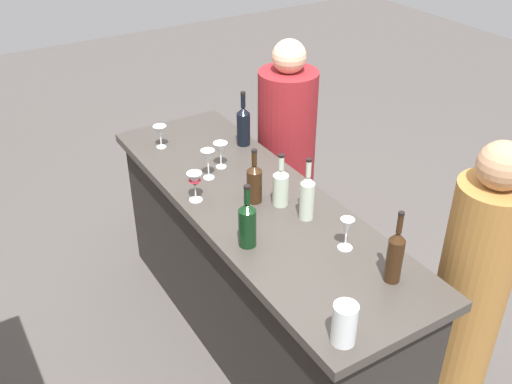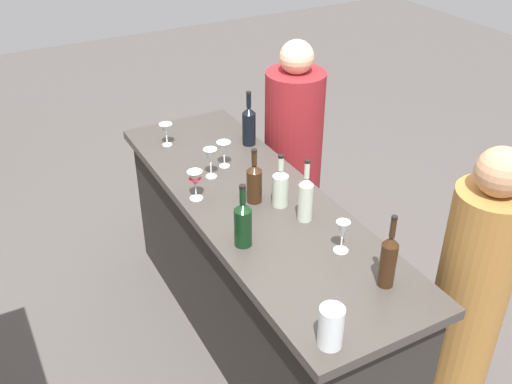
{
  "view_description": "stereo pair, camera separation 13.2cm",
  "coord_description": "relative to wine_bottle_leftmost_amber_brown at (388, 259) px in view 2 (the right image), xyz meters",
  "views": [
    {
      "loc": [
        -2.17,
        1.33,
        2.57
      ],
      "look_at": [
        0.0,
        0.0,
        0.99
      ],
      "focal_mm": 41.69,
      "sensor_mm": 36.0,
      "label": 1
    },
    {
      "loc": [
        -2.24,
        1.21,
        2.57
      ],
      "look_at": [
        0.0,
        0.0,
        0.99
      ],
      "focal_mm": 41.69,
      "sensor_mm": 36.0,
      "label": 2
    }
  ],
  "objects": [
    {
      "name": "wine_glass_near_left",
      "position": [
        0.27,
        0.03,
        -0.02
      ],
      "size": [
        0.07,
        0.07,
        0.16
      ],
      "color": "white",
      "rests_on": "bar_counter"
    },
    {
      "name": "wine_glass_far_center",
      "position": [
        0.99,
        0.42,
        -0.02
      ],
      "size": [
        0.08,
        0.08,
        0.16
      ],
      "color": "white",
      "rests_on": "bar_counter"
    },
    {
      "name": "wine_bottle_rightmost_amber_brown",
      "position": [
        0.83,
        0.17,
        -0.02
      ],
      "size": [
        0.08,
        0.08,
        0.29
      ],
      "color": "#331E0F",
      "rests_on": "bar_counter"
    },
    {
      "name": "wine_glass_near_right",
      "position": [
        1.15,
        0.26,
        -0.01
      ],
      "size": [
        0.07,
        0.07,
        0.17
      ],
      "color": "white",
      "rests_on": "bar_counter"
    },
    {
      "name": "wine_bottle_second_left_dark_green",
      "position": [
        0.53,
        0.39,
        -0.01
      ],
      "size": [
        0.08,
        0.08,
        0.31
      ],
      "color": "black",
      "rests_on": "bar_counter"
    },
    {
      "name": "person_left_guest",
      "position": [
        -0.06,
        -0.48,
        -0.38
      ],
      "size": [
        0.36,
        0.36,
        1.48
      ],
      "rotation": [
        0.0,
        0.0,
        1.67
      ],
      "color": "#9E6B33",
      "rests_on": "ground"
    },
    {
      "name": "ground_plane",
      "position": [
        0.82,
        0.16,
        -1.07
      ],
      "size": [
        12.0,
        12.0,
        0.0
      ],
      "primitive_type": "plane",
      "color": "#4C4744"
    },
    {
      "name": "wine_glass_near_center",
      "position": [
        1.22,
        0.15,
        -0.02
      ],
      "size": [
        0.08,
        0.08,
        0.15
      ],
      "color": "white",
      "rests_on": "bar_counter"
    },
    {
      "name": "wine_glass_far_left",
      "position": [
        1.61,
        0.34,
        -0.03
      ],
      "size": [
        0.08,
        0.08,
        0.14
      ],
      "color": "white",
      "rests_on": "bar_counter"
    },
    {
      "name": "wine_bottle_leftmost_amber_brown",
      "position": [
        0.0,
        0.0,
        0.0
      ],
      "size": [
        0.07,
        0.07,
        0.34
      ],
      "color": "#331E0F",
      "rests_on": "bar_counter"
    },
    {
      "name": "person_center_guest",
      "position": [
        1.45,
        -0.45,
        -0.38
      ],
      "size": [
        0.4,
        0.4,
        1.5
      ],
      "rotation": [
        0.0,
        0.0,
        1.64
      ],
      "color": "maroon",
      "rests_on": "ground"
    },
    {
      "name": "wine_bottle_far_right_near_black",
      "position": [
        1.39,
        -0.1,
        -0.0
      ],
      "size": [
        0.08,
        0.08,
        0.33
      ],
      "color": "black",
      "rests_on": "bar_counter"
    },
    {
      "name": "water_pitcher",
      "position": [
        -0.17,
        0.39,
        -0.04
      ],
      "size": [
        0.09,
        0.09,
        0.17
      ],
      "color": "silver",
      "rests_on": "bar_counter"
    },
    {
      "name": "bar_counter",
      "position": [
        0.82,
        0.16,
        -0.59
      ],
      "size": [
        2.2,
        0.7,
        0.94
      ],
      "color": "#2A2723",
      "rests_on": "ground"
    },
    {
      "name": "wine_bottle_second_right_clear_pale",
      "position": [
        0.73,
        0.08,
        -0.02
      ],
      "size": [
        0.08,
        0.08,
        0.28
      ],
      "color": "#B7C6B2",
      "rests_on": "bar_counter"
    },
    {
      "name": "wine_bottle_center_clear_pale",
      "position": [
        0.56,
        0.04,
        -0.01
      ],
      "size": [
        0.07,
        0.07,
        0.33
      ],
      "color": "#B7C6B2",
      "rests_on": "bar_counter"
    }
  ]
}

